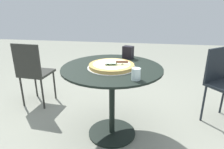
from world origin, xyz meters
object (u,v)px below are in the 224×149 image
(pizza_server, at_px, (117,62))
(drinking_cup, at_px, (136,74))
(patio_table, at_px, (112,85))
(pizza_on_tray, at_px, (112,66))
(patio_chair_near, at_px, (33,70))
(napkin_dispenser, at_px, (128,52))

(pizza_server, height_order, drinking_cup, drinking_cup)
(patio_table, xyz_separation_m, pizza_on_tray, (-0.00, 0.02, 0.20))
(pizza_on_tray, bearing_deg, patio_chair_near, -24.10)
(patio_table, height_order, patio_chair_near, patio_chair_near)
(drinking_cup, xyz_separation_m, napkin_dispenser, (0.11, -0.62, 0.02))
(pizza_server, distance_m, patio_chair_near, 1.28)
(patio_table, bearing_deg, napkin_dispenser, -110.51)
(patio_table, xyz_separation_m, drinking_cup, (-0.23, 0.29, 0.23))
(patio_table, bearing_deg, patio_chair_near, -23.30)
(drinking_cup, distance_m, napkin_dispenser, 0.63)
(pizza_server, xyz_separation_m, napkin_dispenser, (-0.08, -0.36, 0.01))
(patio_table, relative_size, patio_chair_near, 1.12)
(napkin_dispenser, bearing_deg, patio_table, 91.37)
(patio_chair_near, bearing_deg, napkin_dispenser, 173.37)
(pizza_on_tray, relative_size, patio_chair_near, 0.53)
(drinking_cup, bearing_deg, napkin_dispenser, -79.91)
(pizza_server, bearing_deg, patio_table, -36.30)
(pizza_on_tray, bearing_deg, patio_table, -79.34)
(pizza_on_tray, bearing_deg, pizza_server, 161.16)
(pizza_server, bearing_deg, pizza_on_tray, -18.84)
(pizza_on_tray, height_order, drinking_cup, drinking_cup)
(patio_table, distance_m, pizza_server, 0.25)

